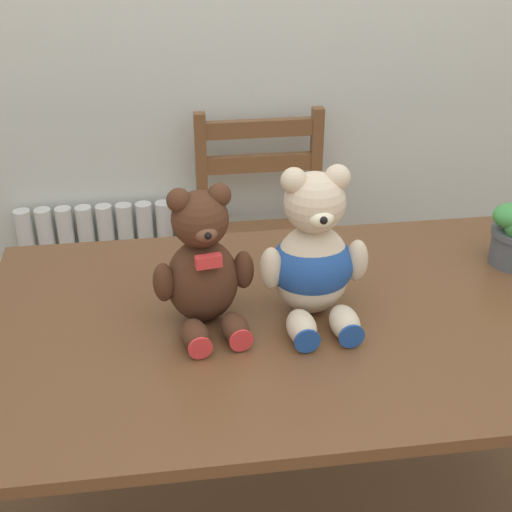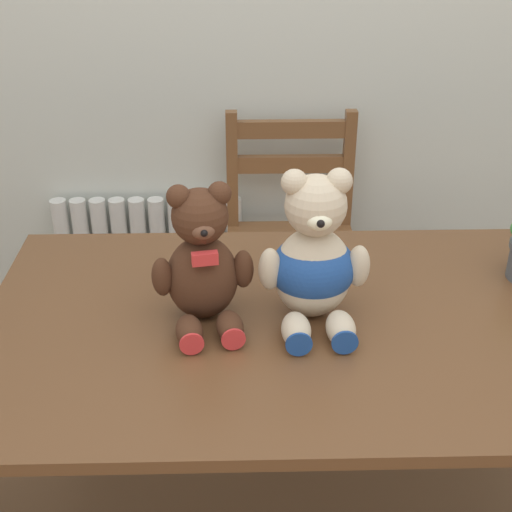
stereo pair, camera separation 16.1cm
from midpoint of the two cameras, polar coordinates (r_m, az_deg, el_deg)
The scene contains 5 objects.
radiator at distance 2.79m, azimuth -12.38°, elevation -1.90°, with size 0.72×0.10×0.56m.
dining_table at distance 1.73m, azimuth 1.33°, elevation -7.20°, with size 1.52×0.89×0.72m.
wooden_chair_behind at distance 2.54m, azimuth -1.15°, elevation 1.23°, with size 0.45×0.39×0.91m.
teddy_bear_left at distance 1.60m, azimuth -7.13°, elevation -0.95°, with size 0.24×0.25×0.33m.
teddy_bear_right at distance 1.62m, azimuth 1.79°, elevation -0.23°, with size 0.25×0.26×0.37m.
Camera 1 is at (-0.31, -0.92, 1.66)m, focal length 50.00 mm.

